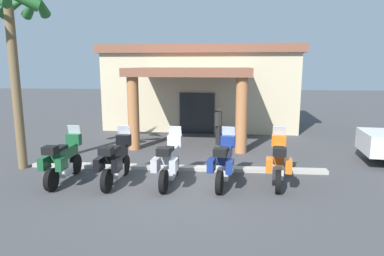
{
  "coord_description": "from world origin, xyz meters",
  "views": [
    {
      "loc": [
        1.19,
        -9.65,
        3.49
      ],
      "look_at": [
        0.16,
        2.72,
        1.2
      ],
      "focal_mm": 31.85,
      "sensor_mm": 36.0,
      "label": 1
    }
  ],
  "objects_px": {
    "motorcycle_black": "(116,161)",
    "motorcycle_orange": "(278,161)",
    "motorcycle_silver": "(169,161)",
    "palm_tree_roadside": "(10,20)",
    "motorcycle_green": "(63,160)",
    "motel_building": "(202,86)",
    "motorcycle_blue": "(224,162)",
    "pedestrian": "(218,122)"
  },
  "relations": [
    {
      "from": "motorcycle_black",
      "to": "motorcycle_blue",
      "type": "relative_size",
      "value": 1.0
    },
    {
      "from": "motorcycle_green",
      "to": "pedestrian",
      "type": "distance_m",
      "value": 7.02
    },
    {
      "from": "motel_building",
      "to": "motorcycle_blue",
      "type": "height_order",
      "value": "motel_building"
    },
    {
      "from": "motorcycle_green",
      "to": "motorcycle_silver",
      "type": "bearing_deg",
      "value": -87.06
    },
    {
      "from": "motorcycle_silver",
      "to": "motorcycle_orange",
      "type": "distance_m",
      "value": 3.22
    },
    {
      "from": "motorcycle_orange",
      "to": "motel_building",
      "type": "bearing_deg",
      "value": 24.4
    },
    {
      "from": "palm_tree_roadside",
      "to": "motel_building",
      "type": "bearing_deg",
      "value": 57.8
    },
    {
      "from": "motorcycle_black",
      "to": "palm_tree_roadside",
      "type": "distance_m",
      "value": 5.73
    },
    {
      "from": "pedestrian",
      "to": "palm_tree_roadside",
      "type": "height_order",
      "value": "palm_tree_roadside"
    },
    {
      "from": "motel_building",
      "to": "motorcycle_green",
      "type": "distance_m",
      "value": 10.99
    },
    {
      "from": "motorcycle_orange",
      "to": "motorcycle_silver",
      "type": "bearing_deg",
      "value": 103.0
    },
    {
      "from": "motorcycle_black",
      "to": "motorcycle_orange",
      "type": "xyz_separation_m",
      "value": [
        4.82,
        0.32,
        0.0
      ]
    },
    {
      "from": "motorcycle_orange",
      "to": "palm_tree_roadside",
      "type": "height_order",
      "value": "palm_tree_roadside"
    },
    {
      "from": "motorcycle_green",
      "to": "pedestrian",
      "type": "bearing_deg",
      "value": -39.82
    },
    {
      "from": "motorcycle_orange",
      "to": "pedestrian",
      "type": "height_order",
      "value": "pedestrian"
    },
    {
      "from": "pedestrian",
      "to": "motel_building",
      "type": "bearing_deg",
      "value": -105.84
    },
    {
      "from": "motel_building",
      "to": "motorcycle_silver",
      "type": "height_order",
      "value": "motel_building"
    },
    {
      "from": "motorcycle_green",
      "to": "motorcycle_orange",
      "type": "distance_m",
      "value": 6.43
    },
    {
      "from": "motorcycle_green",
      "to": "motorcycle_black",
      "type": "relative_size",
      "value": 1.0
    },
    {
      "from": "motorcycle_green",
      "to": "motel_building",
      "type": "bearing_deg",
      "value": -18.18
    },
    {
      "from": "motorcycle_green",
      "to": "palm_tree_roadside",
      "type": "relative_size",
      "value": 0.35
    },
    {
      "from": "motorcycle_orange",
      "to": "pedestrian",
      "type": "bearing_deg",
      "value": 28.7
    },
    {
      "from": "motorcycle_green",
      "to": "pedestrian",
      "type": "height_order",
      "value": "pedestrian"
    },
    {
      "from": "motorcycle_black",
      "to": "motorcycle_silver",
      "type": "xyz_separation_m",
      "value": [
        1.61,
        0.07,
        0.0
      ]
    },
    {
      "from": "motorcycle_blue",
      "to": "motorcycle_green",
      "type": "bearing_deg",
      "value": 101.28
    },
    {
      "from": "motorcycle_black",
      "to": "motorcycle_silver",
      "type": "relative_size",
      "value": 1.0
    },
    {
      "from": "motorcycle_black",
      "to": "pedestrian",
      "type": "xyz_separation_m",
      "value": [
        3.0,
        5.26,
        0.32
      ]
    },
    {
      "from": "motel_building",
      "to": "motorcycle_green",
      "type": "height_order",
      "value": "motel_building"
    },
    {
      "from": "motorcycle_black",
      "to": "pedestrian",
      "type": "relative_size",
      "value": 1.27
    },
    {
      "from": "motorcycle_blue",
      "to": "pedestrian",
      "type": "relative_size",
      "value": 1.26
    },
    {
      "from": "motorcycle_green",
      "to": "pedestrian",
      "type": "relative_size",
      "value": 1.26
    },
    {
      "from": "palm_tree_roadside",
      "to": "motorcycle_silver",
      "type": "bearing_deg",
      "value": -12.45
    },
    {
      "from": "motorcycle_green",
      "to": "motorcycle_orange",
      "type": "relative_size",
      "value": 1.0
    },
    {
      "from": "motorcycle_blue",
      "to": "pedestrian",
      "type": "height_order",
      "value": "pedestrian"
    },
    {
      "from": "motorcycle_silver",
      "to": "motel_building",
      "type": "bearing_deg",
      "value": 1.99
    },
    {
      "from": "motel_building",
      "to": "palm_tree_roadside",
      "type": "bearing_deg",
      "value": -119.49
    },
    {
      "from": "motorcycle_silver",
      "to": "motorcycle_blue",
      "type": "relative_size",
      "value": 1.01
    },
    {
      "from": "motel_building",
      "to": "motorcycle_black",
      "type": "bearing_deg",
      "value": -98.35
    },
    {
      "from": "motorcycle_silver",
      "to": "motorcycle_green",
      "type": "bearing_deg",
      "value": 95.96
    },
    {
      "from": "motorcycle_silver",
      "to": "pedestrian",
      "type": "relative_size",
      "value": 1.27
    },
    {
      "from": "motorcycle_black",
      "to": "motorcycle_silver",
      "type": "distance_m",
      "value": 1.61
    },
    {
      "from": "motorcycle_silver",
      "to": "palm_tree_roadside",
      "type": "height_order",
      "value": "palm_tree_roadside"
    }
  ]
}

